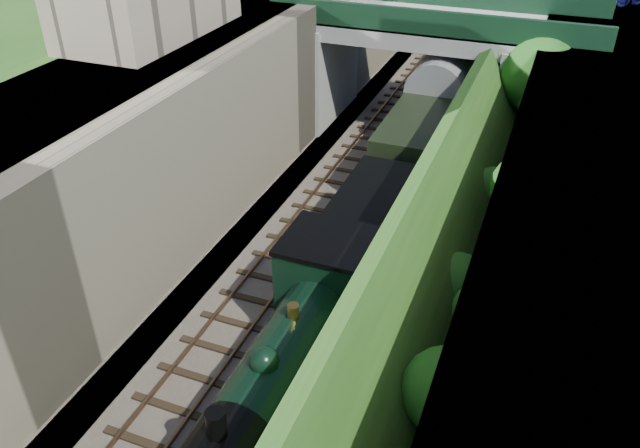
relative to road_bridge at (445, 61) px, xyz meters
The scene contains 13 objects.
trackbed 5.72m from the road_bridge, 103.28° to the right, with size 10.00×90.00×0.20m, color #473F38.
retaining_wall 7.61m from the road_bridge, 148.17° to the right, with size 1.00×90.00×7.00m, color #756B56.
street_plateau_left 10.73m from the road_bridge, 158.09° to the right, with size 6.00×90.00×7.00m, color #262628.
street_plateau_right 9.49m from the road_bridge, 25.06° to the right, with size 8.00×90.00×6.25m, color #262628.
embankment_slope 7.93m from the road_bridge, 58.82° to the right, with size 4.51×90.00×6.36m.
track_left 6.27m from the road_bridge, 126.35° to the right, with size 2.50×90.00×0.20m.
track_right 5.54m from the road_bridge, 86.34° to the right, with size 2.50×90.00×0.20m.
road_bridge is the anchor object (origin of this frame).
tree 5.67m from the road_bridge, 28.29° to the right, with size 3.60×3.80×6.60m.
locomotive 20.58m from the road_bridge, 89.28° to the right, with size 3.10×10.22×3.83m.
tender 13.33m from the road_bridge, 88.88° to the right, with size 2.70×6.00×3.05m.
coach_front 2.10m from the road_bridge, 62.90° to the right, with size 2.90×18.00×3.70m.
coach_middle 18.41m from the road_bridge, 89.20° to the left, with size 2.90×18.00×3.70m.
Camera 1 is at (6.46, -7.81, 14.32)m, focal length 35.00 mm.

